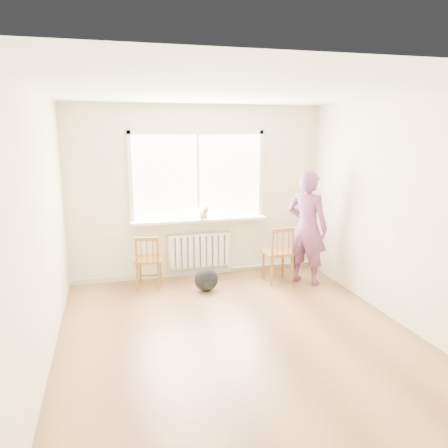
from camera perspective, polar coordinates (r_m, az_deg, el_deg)
floor at (r=5.18m, az=1.80°, el=-14.26°), size 4.50×4.50×0.00m
ceiling at (r=4.66m, az=2.03°, el=17.02°), size 4.50×4.50×0.00m
back_wall at (r=6.90m, az=-3.47°, el=4.14°), size 4.00×0.01×2.70m
window at (r=6.84m, az=-3.46°, el=6.70°), size 2.12×0.05×1.42m
windowsill at (r=6.86m, az=-3.24°, el=0.54°), size 2.15×0.22×0.04m
radiator at (r=6.99m, az=-3.23°, el=-3.38°), size 1.00×0.12×0.55m
heating_pipe at (r=7.46m, az=6.24°, el=-5.31°), size 1.40×0.04×0.04m
baseboard at (r=7.18m, az=-3.31°, el=-6.29°), size 4.00×0.03×0.08m
chair_left at (r=6.55m, az=-9.85°, el=-4.89°), size 0.47×0.46×0.81m
chair_right at (r=6.74m, az=7.21°, el=-3.98°), size 0.46×0.44×0.89m
person at (r=6.70m, az=10.80°, el=-0.49°), size 0.73×0.75×1.73m
cat at (r=6.76m, az=-2.76°, el=1.42°), size 0.21×0.37×0.25m
backpack at (r=6.42m, az=-2.33°, el=-7.26°), size 0.35×0.26×0.35m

